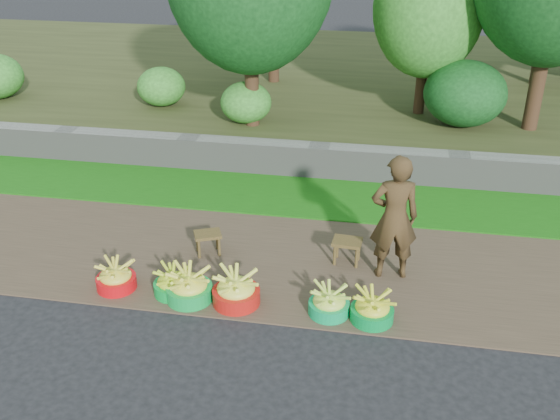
% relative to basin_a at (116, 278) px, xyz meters
% --- Properties ---
extents(ground_plane, '(120.00, 120.00, 0.00)m').
position_rel_basin_a_xyz_m(ground_plane, '(1.96, -0.36, -0.16)').
color(ground_plane, black).
rests_on(ground_plane, ground).
extents(dirt_shoulder, '(80.00, 2.50, 0.02)m').
position_rel_basin_a_xyz_m(dirt_shoulder, '(1.96, 0.89, -0.15)').
color(dirt_shoulder, '#4B3B2B').
rests_on(dirt_shoulder, ground).
extents(grass_verge, '(80.00, 1.50, 0.04)m').
position_rel_basin_a_xyz_m(grass_verge, '(1.96, 2.89, -0.14)').
color(grass_verge, '#186410').
rests_on(grass_verge, ground).
extents(retaining_wall, '(80.00, 0.35, 0.55)m').
position_rel_basin_a_xyz_m(retaining_wall, '(1.96, 3.74, 0.12)').
color(retaining_wall, slate).
rests_on(retaining_wall, ground).
extents(earth_bank, '(80.00, 10.00, 0.50)m').
position_rel_basin_a_xyz_m(earth_bank, '(1.96, 8.64, 0.09)').
color(earth_bank, '#393F1D').
rests_on(earth_bank, ground).
extents(basin_a, '(0.47, 0.47, 0.35)m').
position_rel_basin_a_xyz_m(basin_a, '(0.00, 0.00, 0.00)').
color(basin_a, red).
rests_on(basin_a, ground).
extents(basin_b, '(0.46, 0.46, 0.34)m').
position_rel_basin_a_xyz_m(basin_b, '(0.71, 0.01, -0.00)').
color(basin_b, '#049731').
rests_on(basin_b, ground).
extents(basin_c, '(0.54, 0.54, 0.40)m').
position_rel_basin_a_xyz_m(basin_c, '(0.92, -0.07, 0.02)').
color(basin_c, '#0C9A3A').
rests_on(basin_c, ground).
extents(basin_d, '(0.55, 0.55, 0.41)m').
position_rel_basin_a_xyz_m(basin_d, '(1.48, -0.05, 0.02)').
color(basin_d, '#B51611').
rests_on(basin_d, ground).
extents(basin_e, '(0.46, 0.46, 0.34)m').
position_rel_basin_a_xyz_m(basin_e, '(2.54, -0.06, -0.00)').
color(basin_e, '#069B52').
rests_on(basin_e, ground).
extents(basin_f, '(0.48, 0.48, 0.36)m').
position_rel_basin_a_xyz_m(basin_f, '(3.02, -0.10, 0.00)').
color(basin_f, '#008836').
rests_on(basin_f, ground).
extents(stool_left, '(0.41, 0.37, 0.30)m').
position_rel_basin_a_xyz_m(stool_left, '(0.85, 0.97, 0.10)').
color(stool_left, '#4F3E1D').
rests_on(stool_left, dirt_shoulder).
extents(stool_right, '(0.38, 0.30, 0.32)m').
position_rel_basin_a_xyz_m(stool_right, '(2.64, 1.06, 0.12)').
color(stool_right, '#4F3E1D').
rests_on(stool_right, dirt_shoulder).
extents(vendor_woman, '(0.63, 0.47, 1.58)m').
position_rel_basin_a_xyz_m(vendor_woman, '(3.19, 0.87, 0.65)').
color(vendor_woman, black).
rests_on(vendor_woman, dirt_shoulder).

